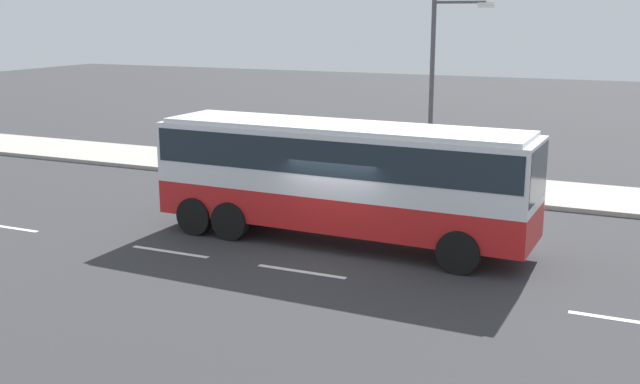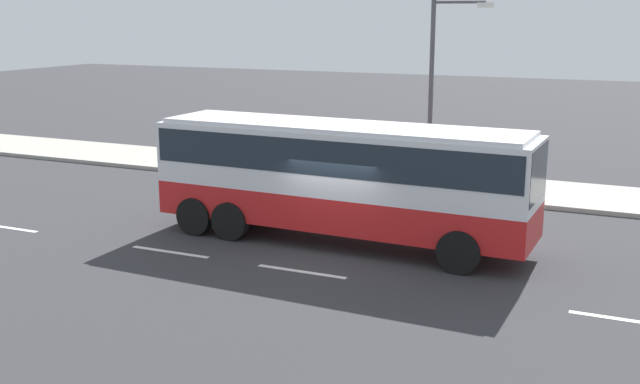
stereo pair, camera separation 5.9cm
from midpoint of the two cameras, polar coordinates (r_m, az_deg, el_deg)
name	(u,v)px [view 2 (the right image)]	position (r m, az deg, el deg)	size (l,w,h in m)	color
ground_plane	(339,250)	(20.68, 1.37, -4.35)	(120.00, 120.00, 0.00)	#333335
sidewalk_curb	(429,183)	(28.69, 8.16, 0.68)	(80.00, 4.00, 0.15)	#A8A399
lane_centreline	(361,280)	(18.37, 3.00, -6.65)	(38.05, 0.16, 0.01)	white
coach_bus	(341,170)	(20.85, 1.48, 1.67)	(10.67, 2.85, 3.33)	red
pedestrian_near_curb	(347,152)	(29.00, 2.01, 3.01)	(0.32, 0.32, 1.65)	black
street_lamp	(438,81)	(26.34, 8.79, 8.22)	(2.06, 0.24, 6.63)	#47474C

